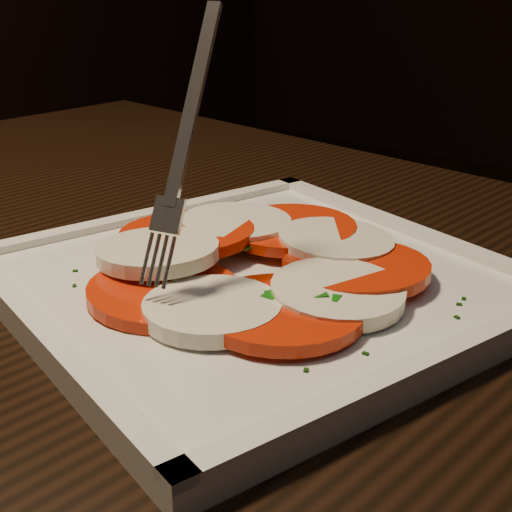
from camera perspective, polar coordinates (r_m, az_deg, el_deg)
table at (r=0.58m, az=-6.47°, el=-10.37°), size 1.28×0.93×0.75m
plate at (r=0.50m, az=-0.00°, el=-2.39°), size 0.39×0.39×0.01m
caprese_salad at (r=0.49m, az=0.01°, el=-0.56°), size 0.27×0.23×0.03m
fork at (r=0.45m, az=-4.99°, el=9.43°), size 0.06×0.10×0.16m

